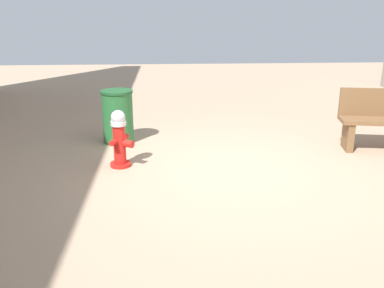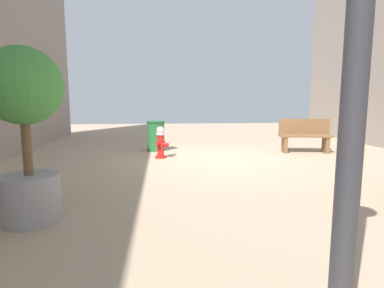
{
  "view_description": "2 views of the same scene",
  "coord_description": "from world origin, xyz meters",
  "px_view_note": "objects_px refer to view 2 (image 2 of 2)",
  "views": [
    {
      "loc": [
        0.8,
        5.36,
        2.14
      ],
      "look_at": [
        0.49,
        0.25,
        0.48
      ],
      "focal_mm": 39.35,
      "sensor_mm": 36.0,
      "label": 1
    },
    {
      "loc": [
        1.43,
        7.87,
        1.52
      ],
      "look_at": [
        0.76,
        0.87,
        0.52
      ],
      "focal_mm": 29.85,
      "sensor_mm": 36.0,
      "label": 2
    }
  ],
  "objects_px": {
    "fire_hydrant": "(161,142)",
    "bench_near": "(305,135)",
    "planter_tree": "(25,117)",
    "trash_bin": "(156,136)"
  },
  "relations": [
    {
      "from": "fire_hydrant",
      "to": "planter_tree",
      "type": "bearing_deg",
      "value": 69.05
    },
    {
      "from": "planter_tree",
      "to": "trash_bin",
      "type": "distance_m",
      "value": 5.58
    },
    {
      "from": "fire_hydrant",
      "to": "trash_bin",
      "type": "xyz_separation_m",
      "value": [
        0.14,
        -1.16,
        0.03
      ]
    },
    {
      "from": "bench_near",
      "to": "trash_bin",
      "type": "bearing_deg",
      "value": -8.83
    },
    {
      "from": "trash_bin",
      "to": "planter_tree",
      "type": "bearing_deg",
      "value": 74.76
    },
    {
      "from": "bench_near",
      "to": "trash_bin",
      "type": "xyz_separation_m",
      "value": [
        4.22,
        -0.66,
        -0.05
      ]
    },
    {
      "from": "fire_hydrant",
      "to": "bench_near",
      "type": "bearing_deg",
      "value": -172.99
    },
    {
      "from": "bench_near",
      "to": "trash_bin",
      "type": "height_order",
      "value": "bench_near"
    },
    {
      "from": "fire_hydrant",
      "to": "bench_near",
      "type": "height_order",
      "value": "bench_near"
    },
    {
      "from": "bench_near",
      "to": "trash_bin",
      "type": "relative_size",
      "value": 1.7
    }
  ]
}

